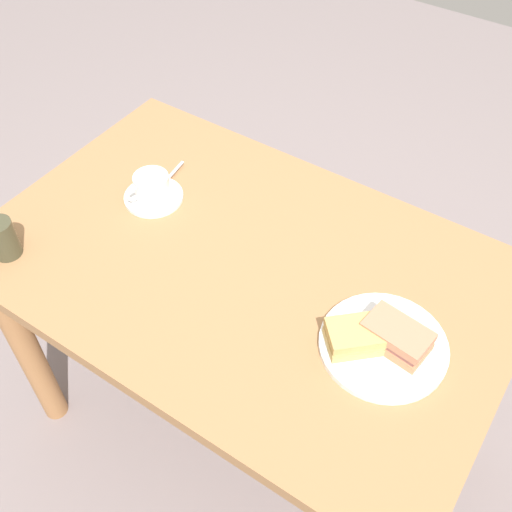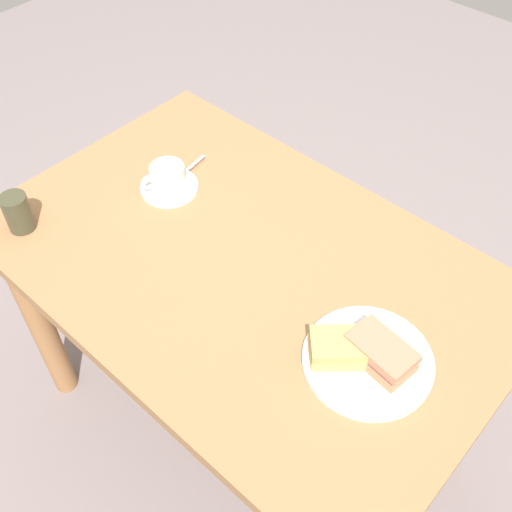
{
  "view_description": "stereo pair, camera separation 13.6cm",
  "coord_description": "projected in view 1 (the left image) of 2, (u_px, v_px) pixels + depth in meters",
  "views": [
    {
      "loc": [
        -0.54,
        0.75,
        1.8
      ],
      "look_at": [
        -0.03,
        -0.01,
        0.79
      ],
      "focal_mm": 42.83,
      "sensor_mm": 36.0,
      "label": 1
    },
    {
      "loc": [
        -0.64,
        0.67,
        1.8
      ],
      "look_at": [
        -0.03,
        -0.01,
        0.79
      ],
      "focal_mm": 42.83,
      "sensor_mm": 36.0,
      "label": 2
    }
  ],
  "objects": [
    {
      "name": "drinking_glass",
      "position": [
        3.0,
        238.0,
        1.38
      ],
      "size": [
        0.06,
        0.06,
        0.1
      ],
      "primitive_type": "cylinder",
      "color": "#403F2B",
      "rests_on": "dining_table"
    },
    {
      "name": "sandwich_plate",
      "position": [
        383.0,
        345.0,
        1.23
      ],
      "size": [
        0.26,
        0.26,
        0.01
      ],
      "primitive_type": "cylinder",
      "color": "white",
      "rests_on": "dining_table"
    },
    {
      "name": "sandwich_front",
      "position": [
        397.0,
        336.0,
        1.21
      ],
      "size": [
        0.14,
        0.09,
        0.05
      ],
      "color": "tan",
      "rests_on": "sandwich_plate"
    },
    {
      "name": "ground_plane",
      "position": [
        247.0,
        419.0,
        1.95
      ],
      "size": [
        6.0,
        6.0,
        0.0
      ],
      "primitive_type": "plane",
      "color": "slate"
    },
    {
      "name": "sandwich_back",
      "position": [
        361.0,
        336.0,
        1.21
      ],
      "size": [
        0.15,
        0.15,
        0.05
      ],
      "color": "tan",
      "rests_on": "sandwich_plate"
    },
    {
      "name": "coffee_saucer",
      "position": [
        154.0,
        197.0,
        1.53
      ],
      "size": [
        0.15,
        0.15,
        0.01
      ],
      "primitive_type": "cylinder",
      "color": "white",
      "rests_on": "dining_table"
    },
    {
      "name": "dining_table",
      "position": [
        244.0,
        298.0,
        1.49
      ],
      "size": [
        1.21,
        0.78,
        0.76
      ],
      "color": "#986C44",
      "rests_on": "ground_plane"
    },
    {
      "name": "coffee_cup",
      "position": [
        151.0,
        186.0,
        1.51
      ],
      "size": [
        0.09,
        0.11,
        0.06
      ],
      "color": "white",
      "rests_on": "coffee_saucer"
    },
    {
      "name": "spoon",
      "position": [
        170.0,
        176.0,
        1.58
      ],
      "size": [
        0.03,
        0.1,
        0.01
      ],
      "color": "silver",
      "rests_on": "coffee_saucer"
    }
  ]
}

